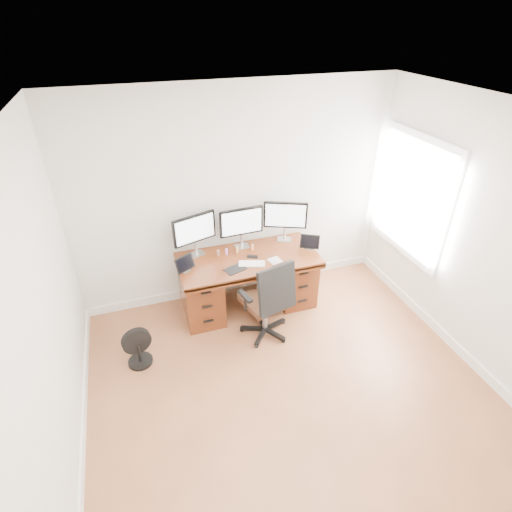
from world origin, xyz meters
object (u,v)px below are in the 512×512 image
object	(u,v)px
desk	(248,279)
office_chair	(267,312)
floor_fan	(138,348)
keyboard	(252,264)
monitor_center	(241,223)

from	to	relation	value
desk	office_chair	size ratio (longest dim) A/B	1.62
desk	office_chair	world-z (taller)	office_chair
office_chair	floor_fan	size ratio (longest dim) A/B	2.28
keyboard	monitor_center	bearing A→B (deg)	107.21
desk	monitor_center	xyz separation A→B (m)	(0.00, 0.24, 0.68)
monitor_center	floor_fan	bearing A→B (deg)	-152.21
desk	floor_fan	distance (m)	1.56
office_chair	desk	bearing A→B (deg)	79.82
monitor_center	keyboard	bearing A→B (deg)	-93.09
floor_fan	monitor_center	distance (m)	1.86
desk	monitor_center	size ratio (longest dim) A/B	3.09
desk	office_chair	xyz separation A→B (m)	(0.05, -0.61, -0.06)
office_chair	monitor_center	world-z (taller)	monitor_center
floor_fan	keyboard	xyz separation A→B (m)	(1.42, 0.40, 0.53)
office_chair	monitor_center	xyz separation A→B (m)	(-0.05, 0.85, 0.74)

